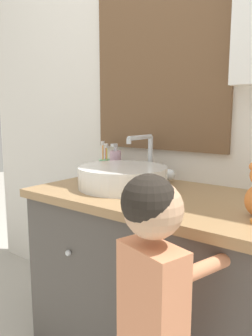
% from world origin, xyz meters
% --- Properties ---
extents(wall_back, '(3.20, 0.18, 2.50)m').
position_xyz_m(wall_back, '(0.02, 0.62, 1.28)').
color(wall_back, silver).
rests_on(wall_back, ground_plane).
extents(vanity_counter, '(1.05, 0.60, 0.78)m').
position_xyz_m(vanity_counter, '(0.00, 0.30, 0.39)').
color(vanity_counter, '#4C4742').
rests_on(vanity_counter, ground_plane).
extents(sink_basin, '(0.39, 0.45, 0.23)m').
position_xyz_m(sink_basin, '(-0.18, 0.31, 0.83)').
color(sink_basin, white).
rests_on(sink_basin, vanity_counter).
extents(toothbrush_holder, '(0.07, 0.07, 0.18)m').
position_xyz_m(toothbrush_holder, '(-0.47, 0.51, 0.83)').
color(toothbrush_holder, '#66B27F').
rests_on(toothbrush_holder, vanity_counter).
extents(soap_dispenser, '(0.06, 0.06, 0.17)m').
position_xyz_m(soap_dispenser, '(-0.38, 0.49, 0.85)').
color(soap_dispenser, '#CCA3BC').
rests_on(soap_dispenser, vanity_counter).
extents(child_figure, '(0.28, 0.43, 0.96)m').
position_xyz_m(child_figure, '(0.27, -0.15, 0.58)').
color(child_figure, slate).
rests_on(child_figure, ground_plane).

